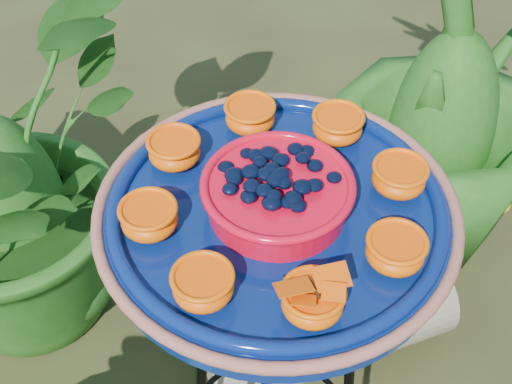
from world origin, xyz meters
TOP-DOWN VIEW (x-y plane):
  - tripod_stand at (-0.12, -0.14)m, footprint 0.41×0.41m
  - feeder_dish at (-0.12, -0.14)m, footprint 0.58×0.58m
  - driftwood_log at (0.15, 0.17)m, footprint 0.66×0.25m
  - shrub_back_right at (0.60, 0.51)m, footprint 0.74×0.74m

SIDE VIEW (x-z plane):
  - driftwood_log at x=0.15m, z-range 0.00..0.22m
  - shrub_back_right at x=0.60m, z-range 0.00..1.07m
  - tripod_stand at x=-0.12m, z-range 0.10..1.03m
  - feeder_dish at x=-0.12m, z-range 0.92..1.03m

